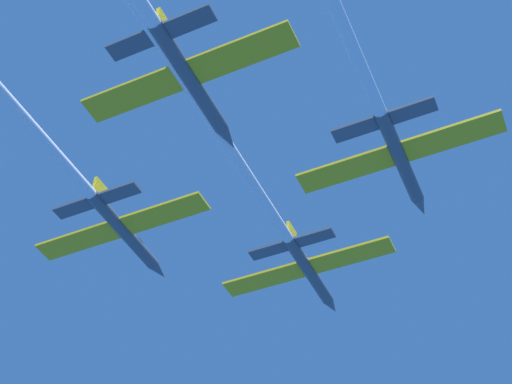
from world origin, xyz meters
name	(u,v)px	position (x,y,z in m)	size (l,w,h in m)	color
jet_lead	(223,139)	(0.22, -18.41, 0.80)	(16.27, 58.67, 2.69)	#4C5660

